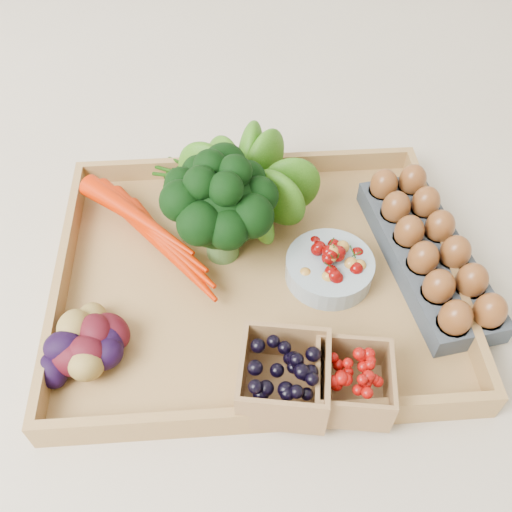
{
  "coord_description": "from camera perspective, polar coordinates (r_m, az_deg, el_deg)",
  "views": [
    {
      "loc": [
        -0.03,
        -0.5,
        0.66
      ],
      "look_at": [
        0.0,
        0.0,
        0.06
      ],
      "focal_mm": 40.0,
      "sensor_mm": 36.0,
      "label": 1
    }
  ],
  "objects": [
    {
      "name": "ground",
      "position": [
        0.82,
        0.0,
        -2.68
      ],
      "size": [
        4.0,
        4.0,
        0.0
      ],
      "primitive_type": "plane",
      "color": "beige",
      "rests_on": "ground"
    },
    {
      "name": "tray",
      "position": [
        0.82,
        0.0,
        -2.36
      ],
      "size": [
        0.55,
        0.45,
        0.01
      ],
      "primitive_type": "cube",
      "color": "#AC8148",
      "rests_on": "ground"
    },
    {
      "name": "carrots",
      "position": [
        0.85,
        -10.48,
        2.67
      ],
      "size": [
        0.24,
        0.17,
        0.06
      ],
      "primitive_type": null,
      "color": "#C42000",
      "rests_on": "tray"
    },
    {
      "name": "lettuce",
      "position": [
        0.84,
        -1.25,
        7.19
      ],
      "size": [
        0.14,
        0.14,
        0.14
      ],
      "primitive_type": "sphere",
      "color": "#1E520C",
      "rests_on": "tray"
    },
    {
      "name": "broccoli",
      "position": [
        0.79,
        -3.51,
        3.24
      ],
      "size": [
        0.16,
        0.16,
        0.12
      ],
      "primitive_type": null,
      "color": "black",
      "rests_on": "tray"
    },
    {
      "name": "cherry_bowl",
      "position": [
        0.81,
        7.34,
        -1.24
      ],
      "size": [
        0.12,
        0.12,
        0.03
      ],
      "primitive_type": "cylinder",
      "color": "#8C9EA5",
      "rests_on": "tray"
    },
    {
      "name": "egg_carton",
      "position": [
        0.85,
        16.71,
        0.01
      ],
      "size": [
        0.15,
        0.31,
        0.03
      ],
      "primitive_type": "cube",
      "rotation": [
        0.0,
        0.0,
        0.15
      ],
      "color": "#3D444D",
      "rests_on": "tray"
    },
    {
      "name": "potatoes",
      "position": [
        0.74,
        -17.23,
        -7.88
      ],
      "size": [
        0.13,
        0.13,
        0.08
      ],
      "primitive_type": null,
      "color": "#390910",
      "rests_on": "tray"
    },
    {
      "name": "punnet_blackberry",
      "position": [
        0.69,
        2.8,
        -12.01
      ],
      "size": [
        0.12,
        0.12,
        0.07
      ],
      "primitive_type": "cube",
      "rotation": [
        0.0,
        0.0,
        -0.17
      ],
      "color": "black",
      "rests_on": "tray"
    },
    {
      "name": "punnet_raspberry",
      "position": [
        0.7,
        9.62,
        -12.34
      ],
      "size": [
        0.1,
        0.1,
        0.06
      ],
      "primitive_type": "cube",
      "rotation": [
        0.0,
        0.0,
        -0.15
      ],
      "color": "#7F0805",
      "rests_on": "tray"
    }
  ]
}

